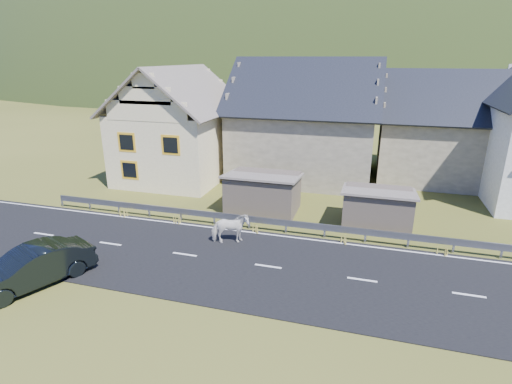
% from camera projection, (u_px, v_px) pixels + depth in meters
% --- Properties ---
extents(ground, '(160.00, 160.00, 0.00)m').
position_uv_depth(ground, '(268.00, 267.00, 17.48)').
color(ground, '#383E13').
rests_on(ground, ground).
extents(road, '(60.00, 7.00, 0.04)m').
position_uv_depth(road, '(268.00, 267.00, 17.47)').
color(road, black).
rests_on(road, ground).
extents(lane_markings, '(60.00, 6.60, 0.01)m').
position_uv_depth(lane_markings, '(268.00, 266.00, 17.46)').
color(lane_markings, silver).
rests_on(lane_markings, road).
extents(guardrail, '(28.10, 0.09, 0.75)m').
position_uv_depth(guardrail, '(286.00, 223.00, 20.64)').
color(guardrail, '#93969B').
rests_on(guardrail, ground).
extents(shed_left, '(4.30, 3.30, 2.40)m').
position_uv_depth(shed_left, '(263.00, 193.00, 23.56)').
color(shed_left, brown).
rests_on(shed_left, ground).
extents(shed_right, '(3.80, 2.90, 2.20)m').
position_uv_depth(shed_right, '(377.00, 209.00, 21.43)').
color(shed_right, brown).
rests_on(shed_right, ground).
extents(house_cream, '(7.80, 9.80, 8.30)m').
position_uv_depth(house_cream, '(179.00, 119.00, 29.62)').
color(house_cream, '#F9EBB6').
rests_on(house_cream, ground).
extents(house_stone_a, '(10.80, 9.80, 8.90)m').
position_uv_depth(house_stone_a, '(306.00, 114.00, 29.89)').
color(house_stone_a, tan).
rests_on(house_stone_a, ground).
extents(house_stone_b, '(9.80, 8.80, 8.10)m').
position_uv_depth(house_stone_b, '(446.00, 122.00, 29.20)').
color(house_stone_b, tan).
rests_on(house_stone_b, ground).
extents(mountain, '(440.00, 280.00, 260.00)m').
position_uv_depth(mountain, '(374.00, 121.00, 186.29)').
color(mountain, '#1F3312').
rests_on(mountain, ground).
extents(conifer_patch, '(76.00, 50.00, 28.00)m').
position_uv_depth(conifer_patch, '(190.00, 65.00, 130.05)').
color(conifer_patch, black).
rests_on(conifer_patch, ground).
extents(horse, '(1.47, 1.99, 1.53)m').
position_uv_depth(horse, '(230.00, 228.00, 19.44)').
color(horse, silver).
rests_on(horse, road).
extents(car, '(3.45, 5.03, 1.57)m').
position_uv_depth(car, '(31.00, 267.00, 15.89)').
color(car, black).
rests_on(car, ground).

